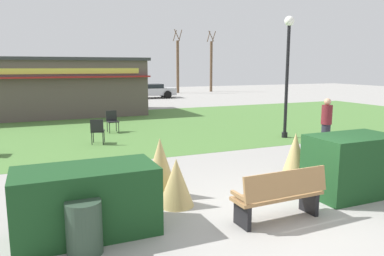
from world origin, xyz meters
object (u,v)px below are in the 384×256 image
tree_right_bg (211,65)px  cafe_chair_center (97,129)px  cafe_chair_west (112,119)px  parked_car_center_slot (91,92)px  lamppost_mid (288,63)px  food_kiosk (48,87)px  park_bench (280,195)px  trash_bin (84,228)px  tree_left_bg (178,65)px  person_strolling (326,124)px  parked_car_east_slot (150,90)px  parked_car_west_slot (20,94)px

tree_right_bg → cafe_chair_center: bearing=-124.5°
cafe_chair_west → parked_car_center_slot: bearing=85.1°
lamppost_mid → food_kiosk: size_ratio=0.43×
cafe_chair_west → cafe_chair_center: same height
food_kiosk → parked_car_center_slot: food_kiosk is taller
lamppost_mid → cafe_chair_west: 7.32m
park_bench → trash_bin: 3.31m
cafe_chair_center → tree_left_bg: size_ratio=0.14×
person_strolling → parked_car_east_slot: (0.53, 21.33, -0.22)m
trash_bin → parked_car_west_slot: 25.24m
tree_left_bg → tree_right_bg: tree_right_bg is taller
food_kiosk → parked_car_west_slot: food_kiosk is taller
cafe_chair_center → parked_car_center_slot: parked_car_center_slot is taller
parked_car_center_slot → tree_right_bg: tree_right_bg is taller
cafe_chair_west → parked_car_east_slot: size_ratio=0.21×
lamppost_mid → person_strolling: (-0.11, -2.26, -1.96)m
cafe_chair_center → tree_left_bg: bearing=62.4°
food_kiosk → parked_car_east_slot: food_kiosk is taller
person_strolling → parked_car_west_slot: person_strolling is taller
parked_car_west_slot → lamppost_mid: bearing=-63.1°
park_bench → tree_left_bg: tree_left_bg is taller
cafe_chair_west → person_strolling: 8.33m
food_kiosk → parked_car_west_slot: 8.64m
food_kiosk → tree_right_bg: bearing=39.0°
cafe_chair_west → parked_car_west_slot: parked_car_west_slot is taller
food_kiosk → parked_car_center_slot: bearing=67.6°
cafe_chair_center → tree_right_bg: bearing=55.5°
lamppost_mid → parked_car_center_slot: 19.72m
food_kiosk → cafe_chair_west: bearing=-72.5°
food_kiosk → parked_car_east_slot: bearing=45.1°
parked_car_west_slot → cafe_chair_west: bearing=-75.9°
cafe_chair_center → tree_left_bg: (11.59, 22.21, 2.24)m
person_strolling → tree_right_bg: bearing=125.8°
person_strolling → trash_bin: bearing=-100.1°
park_bench → trash_bin: size_ratio=2.15×
trash_bin → cafe_chair_west: bearing=76.5°
lamppost_mid → cafe_chair_center: lamppost_mid is taller
lamppost_mid → parked_car_west_slot: 21.49m
cafe_chair_west → parked_car_east_slot: parked_car_east_slot is taller
person_strolling → cafe_chair_center: bearing=-155.5°
park_bench → parked_car_east_slot: (5.32, 25.38, 0.16)m
food_kiosk → cafe_chair_center: size_ratio=11.68×
parked_car_center_slot → cafe_chair_west: bearing=-94.9°
person_strolling → food_kiosk: bearing=175.8°
cafe_chair_west → tree_right_bg: 25.21m
lamppost_mid → parked_car_center_slot: lamppost_mid is taller
lamppost_mid → tree_right_bg: size_ratio=0.71×
lamppost_mid → trash_bin: 10.52m
parked_car_west_slot → parked_car_east_slot: size_ratio=0.98×
cafe_chair_west → lamppost_mid: bearing=-33.1°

